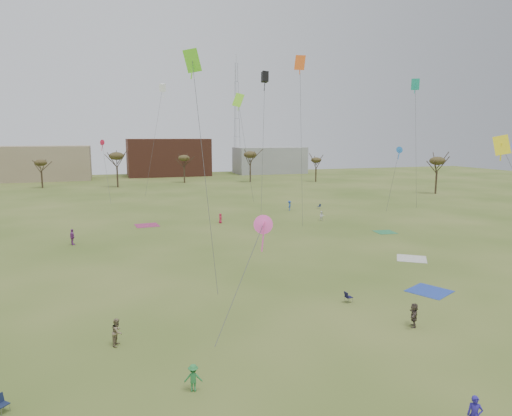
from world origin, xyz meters
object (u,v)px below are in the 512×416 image
object	(u,v)px
camp_chair_left	(2,408)
camp_chair_center	(348,299)
camp_chair_right	(319,207)
flyer_near_center	(193,378)
flyer_near_right	(475,415)
radio_tower	(237,118)

from	to	relation	value
camp_chair_left	camp_chair_center	xyz separation A→B (m)	(22.73, 7.65, 0.00)
camp_chair_right	flyer_near_center	bearing A→B (deg)	-38.57
flyer_near_center	flyer_near_right	distance (m)	13.15
flyer_near_right	camp_chair_center	distance (m)	16.09
camp_chair_left	flyer_near_right	bearing A→B (deg)	-68.81
camp_chair_left	camp_chair_center	distance (m)	23.98
flyer_near_right	camp_chair_right	xyz separation A→B (m)	(21.18, 58.57, -0.62)
camp_chair_left	camp_chair_center	world-z (taller)	same
flyer_near_right	camp_chair_center	world-z (taller)	flyer_near_right
camp_chair_left	flyer_near_center	bearing A→B (deg)	-52.83
camp_chair_right	radio_tower	xyz separation A→B (m)	(8.69, 84.43, 18.95)
flyer_near_center	camp_chair_right	world-z (taller)	flyer_near_center
flyer_near_center	camp_chair_center	xyz separation A→B (m)	(13.84, 8.64, -0.46)
camp_chair_center	radio_tower	distance (m)	131.39
flyer_near_center	flyer_near_right	size ratio (longest dim) A/B	0.82
flyer_near_right	radio_tower	bearing A→B (deg)	115.90
flyer_near_center	camp_chair_right	size ratio (longest dim) A/B	1.65
flyer_near_right	camp_chair_right	distance (m)	62.29
flyer_near_right	camp_chair_right	bearing A→B (deg)	107.81
camp_chair_center	radio_tower	xyz separation A→B (m)	(27.05, 127.18, 18.95)
flyer_near_right	radio_tower	distance (m)	147.23
camp_chair_right	radio_tower	size ratio (longest dim) A/B	0.02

